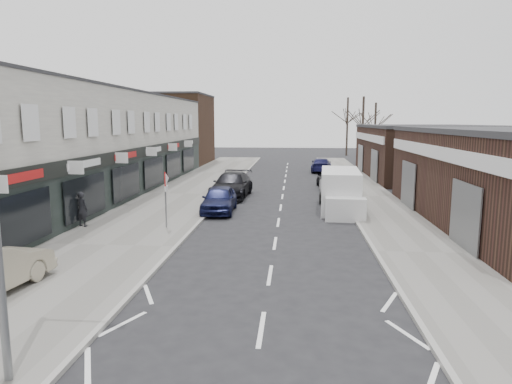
% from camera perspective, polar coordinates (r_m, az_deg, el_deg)
% --- Properties ---
extents(ground, '(160.00, 160.00, 0.00)m').
position_cam_1_polar(ground, '(9.94, -0.22, -21.73)').
color(ground, black).
rests_on(ground, ground).
extents(pavement_left, '(5.50, 64.00, 0.12)m').
position_cam_1_polar(pavement_left, '(31.83, -8.92, -0.30)').
color(pavement_left, slate).
rests_on(pavement_left, ground).
extents(pavement_right, '(3.50, 64.00, 0.12)m').
position_cam_1_polar(pavement_right, '(31.34, 13.89, -0.59)').
color(pavement_right, slate).
rests_on(pavement_right, ground).
extents(shop_terrace_left, '(8.00, 41.00, 7.10)m').
position_cam_1_polar(shop_terrace_left, '(31.48, -22.26, 5.44)').
color(shop_terrace_left, beige).
rests_on(shop_terrace_left, ground).
extents(brick_block_far, '(8.00, 10.00, 8.00)m').
position_cam_1_polar(brick_block_far, '(55.40, -10.23, 7.61)').
color(brick_block_far, '#432C1D').
rests_on(brick_block_far, ground).
extents(right_unit_far, '(10.00, 16.00, 4.50)m').
position_cam_1_polar(right_unit_far, '(44.21, 20.24, 4.66)').
color(right_unit_far, '#39231A').
rests_on(right_unit_far, ground).
extents(tree_far_a, '(3.60, 3.60, 8.00)m').
position_cam_1_polar(tree_far_a, '(57.35, 13.05, 3.56)').
color(tree_far_a, '#382D26').
rests_on(tree_far_a, ground).
extents(tree_far_b, '(3.60, 3.60, 7.50)m').
position_cam_1_polar(tree_far_b, '(63.65, 14.51, 4.00)').
color(tree_far_b, '#382D26').
rests_on(tree_far_b, ground).
extents(tree_far_c, '(3.60, 3.60, 8.50)m').
position_cam_1_polar(tree_far_c, '(69.15, 11.22, 4.48)').
color(tree_far_c, '#382D26').
rests_on(tree_far_c, ground).
extents(warning_sign, '(0.12, 0.80, 2.70)m').
position_cam_1_polar(warning_sign, '(21.55, -11.18, 1.06)').
color(warning_sign, slate).
rests_on(warning_sign, pavement_left).
extents(white_van, '(2.41, 6.07, 2.32)m').
position_cam_1_polar(white_van, '(26.30, 10.50, 0.03)').
color(white_van, silver).
rests_on(white_van, ground).
extents(pedestrian, '(0.69, 0.55, 1.67)m').
position_cam_1_polar(pedestrian, '(23.02, -20.93, -2.01)').
color(pedestrian, black).
rests_on(pedestrian, pavement_left).
extents(parked_car_left_a, '(1.86, 4.36, 1.47)m').
position_cam_1_polar(parked_car_left_a, '(25.59, -4.63, -0.91)').
color(parked_car_left_a, '#13163B').
rests_on(parked_car_left_a, ground).
extents(parked_car_left_b, '(2.58, 5.73, 1.63)m').
position_cam_1_polar(parked_car_left_b, '(30.67, -3.05, 0.88)').
color(parked_car_left_b, black).
rests_on(parked_car_left_b, ground).
extents(parked_car_right_a, '(1.76, 4.26, 1.37)m').
position_cam_1_polar(parked_car_right_a, '(31.84, 9.68, 0.83)').
color(parked_car_right_a, silver).
rests_on(parked_car_right_a, ground).
extents(parked_car_right_b, '(1.96, 4.42, 1.48)m').
position_cam_1_polar(parked_car_right_b, '(35.11, 9.23, 1.66)').
color(parked_car_right_b, black).
rests_on(parked_car_right_b, ground).
extents(parked_car_right_c, '(2.34, 4.91, 1.38)m').
position_cam_1_polar(parked_car_right_c, '(46.47, 8.15, 3.36)').
color(parked_car_right_c, '#13143E').
rests_on(parked_car_right_c, ground).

